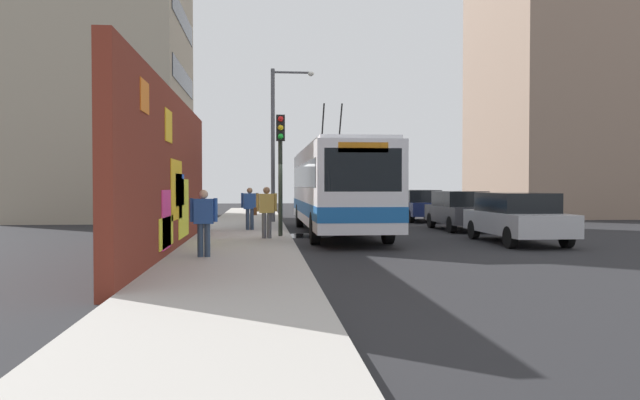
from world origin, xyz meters
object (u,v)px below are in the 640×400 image
city_bus (337,186)px  pedestrian_midblock (250,205)px  parked_car_silver (517,217)px  parked_car_navy (419,205)px  parked_car_dark_gray (460,210)px  pedestrian_near_wall (204,218)px  street_lamp (278,134)px  traffic_light (280,154)px  pedestrian_at_curb (266,208)px

city_bus → pedestrian_midblock: size_ratio=7.51×
parked_car_silver → parked_car_navy: bearing=0.0°
parked_car_dark_gray → pedestrian_near_wall: bearing=135.4°
pedestrian_midblock → pedestrian_near_wall: 8.48m
parked_car_navy → pedestrian_near_wall: 18.24m
parked_car_navy → pedestrian_near_wall: bearing=149.3°
city_bus → parked_car_dark_gray: city_bus is taller
pedestrian_near_wall → street_lamp: street_lamp is taller
parked_car_silver → traffic_light: size_ratio=1.14×
pedestrian_midblock → parked_car_silver: bearing=-117.9°
parked_car_dark_gray → pedestrian_midblock: (-1.00, 8.41, 0.23)m
parked_car_dark_gray → parked_car_navy: size_ratio=0.95×
parked_car_silver → street_lamp: 12.32m
city_bus → pedestrian_midblock: (0.50, 3.21, -0.73)m
city_bus → pedestrian_at_curb: city_bus is taller
pedestrian_midblock → pedestrian_near_wall: (-8.43, 0.89, -0.01)m
parked_car_dark_gray → pedestrian_at_curb: 9.11m
city_bus → pedestrian_near_wall: city_bus is taller
pedestrian_at_curb → street_lamp: 9.17m
parked_car_navy → pedestrian_midblock: 11.11m
parked_car_silver → pedestrian_near_wall: 10.12m
parked_car_silver → parked_car_dark_gray: 5.45m
parked_car_dark_gray → pedestrian_near_wall: size_ratio=2.66×
pedestrian_at_curb → parked_car_navy: bearing=-35.6°
parked_car_dark_gray → traffic_light: 8.60m
parked_car_dark_gray → pedestrian_at_curb: (-4.67, 7.82, 0.26)m
city_bus → street_lamp: 6.29m
pedestrian_midblock → street_lamp: 5.96m
parked_car_navy → pedestrian_midblock: bearing=130.8°
street_lamp → traffic_light: bearing=179.2°
parked_car_silver → pedestrian_at_curb: pedestrian_at_curb is taller
city_bus → parked_car_dark_gray: (1.51, -5.20, -0.96)m
pedestrian_midblock → pedestrian_at_curb: 3.72m
pedestrian_near_wall → traffic_light: 6.05m
parked_car_silver → pedestrian_near_wall: bearing=113.2°
pedestrian_near_wall → traffic_light: (5.45, -1.95, 1.77)m
parked_car_dark_gray → city_bus: bearing=106.1°
pedestrian_near_wall → parked_car_navy: bearing=-30.7°
parked_car_navy → traffic_light: size_ratio=1.10×
traffic_light → pedestrian_at_curb: bearing=145.7°
parked_car_navy → pedestrian_midblock: pedestrian_midblock is taller
pedestrian_near_wall → street_lamp: bearing=-8.8°
parked_car_silver → street_lamp: (9.41, 7.23, 3.32)m
pedestrian_at_curb → street_lamp: bearing=-3.9°
pedestrian_midblock → traffic_light: traffic_light is taller
traffic_light → city_bus: bearing=-40.9°
pedestrian_midblock → traffic_light: size_ratio=0.40×
pedestrian_midblock → traffic_light: 3.63m
parked_car_silver → parked_car_navy: (11.71, 0.00, -0.00)m
parked_car_navy → traffic_light: traffic_light is taller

